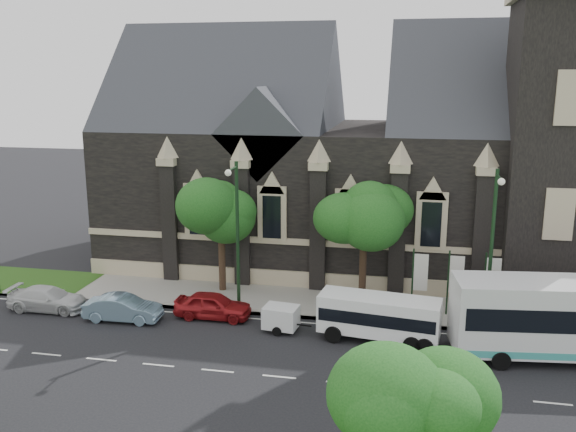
% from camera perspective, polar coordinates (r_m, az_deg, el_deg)
% --- Properties ---
extents(ground, '(160.00, 160.00, 0.00)m').
position_cam_1_polar(ground, '(29.32, -0.82, -14.83)').
color(ground, black).
rests_on(ground, ground).
extents(sidewalk, '(80.00, 5.00, 0.15)m').
position_cam_1_polar(sidewalk, '(37.80, 2.22, -8.09)').
color(sidewalk, '#9B958D').
rests_on(sidewalk, ground).
extents(museum, '(40.00, 17.70, 29.90)m').
position_cam_1_polar(museum, '(44.45, 10.79, 5.68)').
color(museum, black).
rests_on(museum, ground).
extents(tree_park_east, '(3.40, 3.40, 6.28)m').
position_cam_1_polar(tree_park_east, '(18.43, 12.53, -16.89)').
color(tree_park_east, black).
rests_on(tree_park_east, ground).
extents(tree_walk_right, '(4.08, 4.08, 7.80)m').
position_cam_1_polar(tree_walk_right, '(36.96, 7.52, 0.62)').
color(tree_walk_right, black).
rests_on(tree_walk_right, ground).
extents(tree_walk_left, '(3.91, 3.91, 7.64)m').
position_cam_1_polar(tree_walk_left, '(38.58, -5.95, 1.06)').
color(tree_walk_left, black).
rests_on(tree_walk_left, ground).
extents(street_lamp_near, '(0.36, 1.88, 9.00)m').
position_cam_1_polar(street_lamp_near, '(33.85, 18.60, -2.36)').
color(street_lamp_near, black).
rests_on(street_lamp_near, ground).
extents(street_lamp_mid, '(0.36, 1.88, 9.00)m').
position_cam_1_polar(street_lamp_mid, '(34.85, -4.85, -1.27)').
color(street_lamp_mid, black).
rests_on(street_lamp_mid, ground).
extents(banner_flag_left, '(0.90, 0.10, 4.00)m').
position_cam_1_polar(banner_flag_left, '(36.16, 12.05, -5.50)').
color(banner_flag_left, black).
rests_on(banner_flag_left, ground).
extents(banner_flag_center, '(0.90, 0.10, 4.00)m').
position_cam_1_polar(banner_flag_center, '(36.26, 15.23, -5.62)').
color(banner_flag_center, black).
rests_on(banner_flag_center, ground).
extents(banner_flag_right, '(0.90, 0.10, 4.00)m').
position_cam_1_polar(banner_flag_right, '(36.47, 18.37, -5.73)').
color(banner_flag_right, black).
rests_on(banner_flag_right, ground).
extents(shuttle_bus, '(6.50, 2.98, 2.43)m').
position_cam_1_polar(shuttle_bus, '(32.67, 8.56, -9.20)').
color(shuttle_bus, white).
rests_on(shuttle_bus, ground).
extents(box_trailer, '(2.71, 1.60, 1.41)m').
position_cam_1_polar(box_trailer, '(33.71, -0.66, -9.46)').
color(box_trailer, silver).
rests_on(box_trailer, ground).
extents(sedan, '(4.48, 1.72, 1.46)m').
position_cam_1_polar(sedan, '(36.38, -15.20, -8.33)').
color(sedan, '#7695AB').
rests_on(sedan, ground).
extents(car_far_red, '(4.45, 1.80, 1.51)m').
position_cam_1_polar(car_far_red, '(35.73, -7.04, -8.30)').
color(car_far_red, maroon).
rests_on(car_far_red, ground).
extents(car_far_white, '(4.83, 2.07, 1.39)m').
position_cam_1_polar(car_far_white, '(39.32, -21.55, -7.23)').
color(car_far_white, silver).
rests_on(car_far_white, ground).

